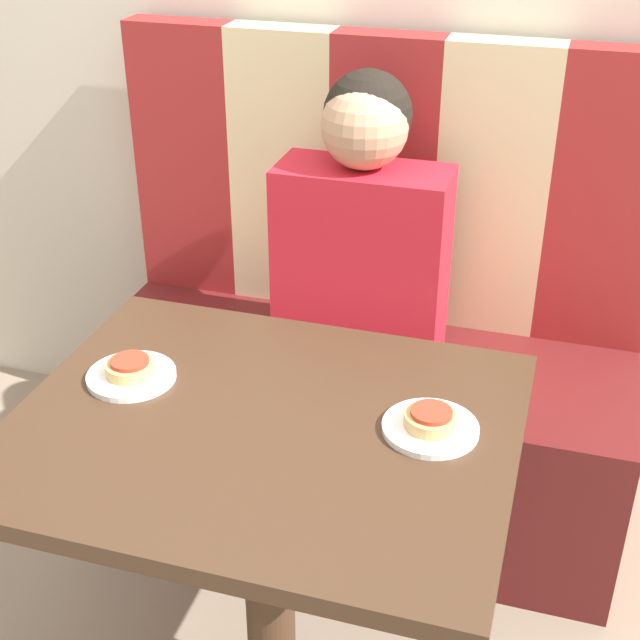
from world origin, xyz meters
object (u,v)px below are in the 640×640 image
(person, at_px, (363,222))
(plate_right, at_px, (430,428))
(plate_left, at_px, (132,376))
(pizza_right, at_px, (431,419))
(pizza_left, at_px, (130,367))

(person, distance_m, plate_right, 0.71)
(plate_left, relative_size, pizza_right, 1.81)
(person, distance_m, pizza_right, 0.71)
(person, xyz_separation_m, pizza_left, (-0.29, -0.64, -0.07))
(pizza_left, bearing_deg, pizza_right, 0.00)
(plate_left, bearing_deg, plate_right, 0.00)
(plate_right, distance_m, pizza_right, 0.02)
(plate_left, height_order, plate_right, same)
(person, distance_m, plate_left, 0.71)
(person, relative_size, plate_right, 4.14)
(person, height_order, plate_left, person)
(plate_left, bearing_deg, person, 65.74)
(person, relative_size, pizza_right, 7.51)
(person, xyz_separation_m, pizza_right, (0.29, -0.64, -0.07))
(plate_left, xyz_separation_m, pizza_left, (0.00, 0.00, 0.02))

